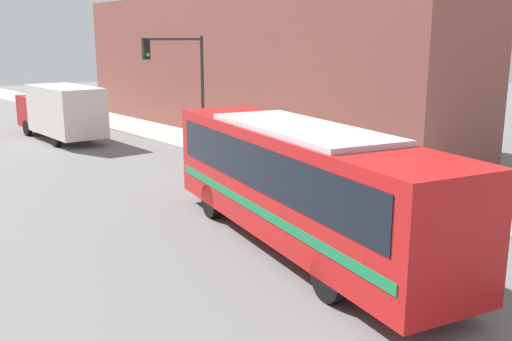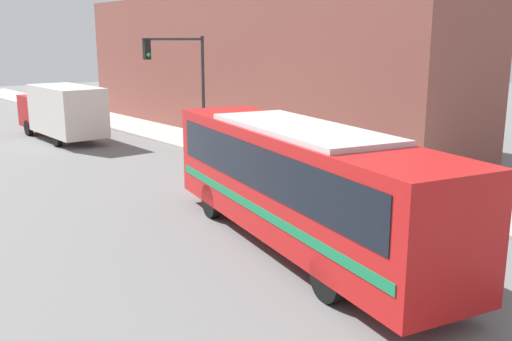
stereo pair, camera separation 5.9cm
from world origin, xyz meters
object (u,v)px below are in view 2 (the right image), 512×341
object	(u,v)px
city_bus	(298,178)
parking_meter	(240,140)
traffic_light_pole	(184,73)
delivery_truck	(61,110)
fire_hydrant	(286,161)
pedestrian_near_corner	(346,153)

from	to	relation	value
city_bus	parking_meter	bearing A→B (deg)	73.03
city_bus	traffic_light_pole	size ratio (longest dim) A/B	2.10
delivery_truck	city_bus	bearing A→B (deg)	-93.80
fire_hydrant	traffic_light_pole	distance (m)	7.20
city_bus	traffic_light_pole	bearing A→B (deg)	83.08
parking_meter	delivery_truck	bearing A→B (deg)	111.46
traffic_light_pole	pedestrian_near_corner	distance (m)	9.19
fire_hydrant	traffic_light_pole	xyz separation A→B (m)	(-0.95, 6.29, 3.38)
delivery_truck	traffic_light_pole	world-z (taller)	traffic_light_pole
city_bus	pedestrian_near_corner	size ratio (longest dim) A/B	6.54
fire_hydrant	parking_meter	size ratio (longest dim) A/B	0.60
traffic_light_pole	parking_meter	size ratio (longest dim) A/B	4.52
delivery_truck	fire_hydrant	world-z (taller)	delivery_truck
traffic_light_pole	city_bus	bearing A→B (deg)	-109.59
city_bus	fire_hydrant	bearing A→B (deg)	62.72
city_bus	fire_hydrant	xyz separation A→B (m)	(5.55, 6.63, -1.42)
city_bus	parking_meter	distance (m)	11.26
pedestrian_near_corner	traffic_light_pole	bearing A→B (deg)	104.44
city_bus	traffic_light_pole	world-z (taller)	traffic_light_pole
fire_hydrant	parking_meter	xyz separation A→B (m)	(0.00, 3.13, 0.46)
parking_meter	pedestrian_near_corner	world-z (taller)	pedestrian_near_corner
delivery_truck	parking_meter	distance (m)	11.48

